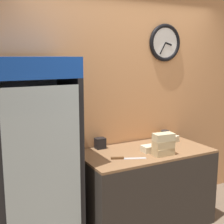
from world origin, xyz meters
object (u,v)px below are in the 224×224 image
sandwich_stack_bottom (163,152)px  condiment_jar (165,135)px  sandwich_stack_middle (163,144)px  sandwich_stack_top (164,137)px  napkin_dispenser (100,143)px  chefs_knife (124,158)px  beverage_cooler (33,150)px  sandwich_flat_left (170,139)px  sandwich_flat_right (151,148)px

sandwich_stack_bottom → condiment_jar: condiment_jar is taller
sandwich_stack_middle → sandwich_stack_top: sandwich_stack_top is taller
sandwich_stack_top → napkin_dispenser: (-0.47, 0.52, -0.13)m
sandwich_stack_middle → sandwich_stack_top: bearing=0.0°
sandwich_stack_bottom → chefs_knife: bearing=168.0°
sandwich_stack_bottom → sandwich_stack_top: size_ratio=0.96×
beverage_cooler → sandwich_stack_middle: 1.31m
chefs_knife → napkin_dispenser: size_ratio=2.86×
sandwich_flat_left → chefs_knife: size_ratio=0.69×
beverage_cooler → napkin_dispenser: (0.80, 0.20, -0.10)m
chefs_knife → napkin_dispenser: napkin_dispenser is taller
beverage_cooler → sandwich_stack_middle: bearing=-14.1°
sandwich_flat_right → condiment_jar: 0.57m
sandwich_stack_top → sandwich_flat_right: sandwich_stack_top is taller
beverage_cooler → sandwich_flat_left: (1.64, 0.03, -0.12)m
condiment_jar → napkin_dispenser: (-0.89, 0.01, 0.01)m
sandwich_stack_top → sandwich_flat_left: 0.54m
beverage_cooler → napkin_dispenser: size_ratio=15.62×
sandwich_stack_top → condiment_jar: (0.42, 0.51, -0.14)m
sandwich_stack_bottom → condiment_jar: (0.42, 0.51, 0.01)m
beverage_cooler → napkin_dispenser: beverage_cooler is taller
napkin_dispenser → sandwich_flat_left: bearing=-11.3°
sandwich_stack_top → sandwich_flat_left: (0.37, 0.35, -0.16)m
sandwich_stack_top → sandwich_flat_left: bearing=43.0°
sandwich_stack_middle → sandwich_flat_right: size_ratio=1.04×
sandwich_flat_right → sandwich_flat_left: bearing=24.4°
condiment_jar → napkin_dispenser: 0.89m
sandwich_flat_left → condiment_jar: 0.17m
sandwich_stack_bottom → sandwich_stack_top: sandwich_stack_top is taller
sandwich_stack_bottom → napkin_dispenser: bearing=132.4°
sandwich_flat_right → condiment_jar: bearing=37.7°
sandwich_flat_right → condiment_jar: size_ratio=1.99×
beverage_cooler → condiment_jar: 1.70m
sandwich_flat_left → sandwich_stack_top: bearing=-137.0°
beverage_cooler → chefs_knife: bearing=-15.1°
sandwich_flat_right → napkin_dispenser: size_ratio=1.78×
sandwich_stack_bottom → sandwich_flat_right: bearing=101.7°
beverage_cooler → condiment_jar: bearing=6.5°
sandwich_flat_left → sandwich_flat_right: bearing=-155.6°
beverage_cooler → sandwich_stack_bottom: beverage_cooler is taller
condiment_jar → sandwich_stack_top: bearing=-129.1°
chefs_knife → sandwich_stack_top: bearing=-12.0°
condiment_jar → sandwich_stack_middle: bearing=-129.1°
beverage_cooler → chefs_knife: beverage_cooler is taller
sandwich_stack_middle → condiment_jar: (0.42, 0.51, -0.06)m
sandwich_stack_middle → chefs_knife: bearing=168.0°
sandwich_stack_top → chefs_knife: 0.47m
sandwich_flat_right → sandwich_stack_bottom: bearing=-78.3°
sandwich_stack_top → condiment_jar: sandwich_stack_top is taller
sandwich_stack_bottom → sandwich_flat_left: sandwich_stack_bottom is taller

